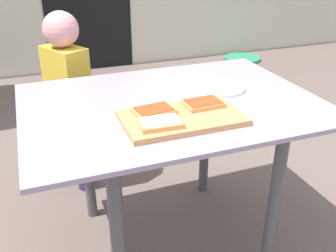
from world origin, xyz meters
The scene contains 9 objects.
ground_plane centered at (0.00, 0.00, 0.00)m, with size 16.00×16.00×0.00m, color #695851.
dining_table centered at (0.00, 0.00, 0.61)m, with size 1.18×0.85×0.73m.
cutting_board centered at (-0.03, -0.18, 0.74)m, with size 0.43×0.25×0.02m, color tan.
pizza_slice_far_right centered at (0.08, -0.13, 0.76)m, with size 0.15×0.10×0.02m.
pizza_slice_far_left centered at (-0.12, -0.13, 0.76)m, with size 0.16×0.12×0.02m.
pizza_slice_near_left centered at (-0.13, -0.24, 0.76)m, with size 0.15×0.11×0.02m.
plate_white_right centered at (0.25, 0.06, 0.73)m, with size 0.22×0.22×0.01m, color white.
child_left centered at (-0.34, 0.64, 0.58)m, with size 0.24×0.28×1.00m.
garden_hose_coil centered at (1.87, 2.52, 0.02)m, with size 0.42×0.42×0.03m, color #2A9260.
Camera 1 is at (-0.52, -1.34, 1.32)m, focal length 41.22 mm.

